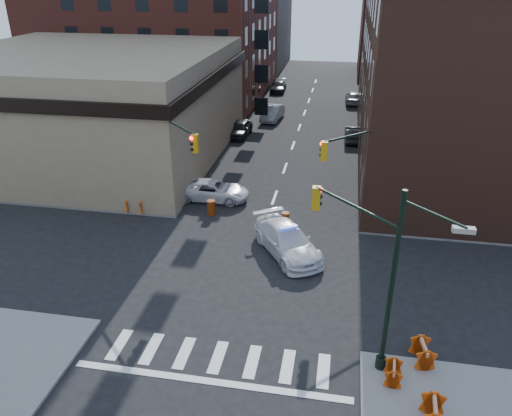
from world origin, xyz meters
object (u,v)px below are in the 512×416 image
at_px(parked_car_wnear, 240,129).
at_px(pedestrian_b, 114,195).
at_px(barricade_se_a, 423,353).
at_px(police_car, 287,241).
at_px(pickup, 214,190).
at_px(pedestrian_a, 173,182).
at_px(barricade_nw_a, 135,205).
at_px(parked_car_wfar, 273,113).
at_px(barrel_road, 285,219).
at_px(parked_car_enear, 353,133).
at_px(barrel_bank, 211,207).

xyz_separation_m(parked_car_wnear, pedestrian_b, (-4.98, -17.99, 0.38)).
bearing_deg(pedestrian_b, barricade_se_a, -60.87).
distance_m(police_car, pickup, 8.98).
bearing_deg(parked_car_wnear, pedestrian_b, -102.68).
height_order(pedestrian_a, barricade_nw_a, pedestrian_a).
bearing_deg(pedestrian_b, parked_car_wfar, 44.09).
xyz_separation_m(pickup, barricade_nw_a, (-4.58, -3.23, -0.06)).
xyz_separation_m(pedestrian_a, pedestrian_b, (-3.16, -3.08, 0.08)).
bearing_deg(parked_car_wnear, barricade_se_a, -61.96).
bearing_deg(barrel_road, pickup, 150.96).
distance_m(parked_car_enear, barrel_bank, 20.25).
relative_size(pickup, barricade_se_a, 3.95).
bearing_deg(parked_car_enear, parked_car_wfar, -35.85).
relative_size(parked_car_wnear, pedestrian_a, 2.46).
distance_m(parked_car_wfar, barricade_se_a, 37.85).
relative_size(parked_car_wnear, barricade_se_a, 3.53).
bearing_deg(parked_car_wnear, barricade_nw_a, -97.62).
relative_size(pedestrian_a, barricade_nw_a, 1.41).
bearing_deg(pickup, parked_car_wnear, 5.02).
bearing_deg(barricade_nw_a, parked_car_wnear, 79.89).
bearing_deg(barrel_road, parked_car_wfar, 100.41).
relative_size(pedestrian_b, barrel_bank, 1.97).
distance_m(parked_car_enear, pedestrian_a, 20.06).
relative_size(parked_car_wnear, barricade_nw_a, 3.46).
bearing_deg(barrel_road, barrel_bank, 172.21).
relative_size(parked_car_wnear, parked_car_enear, 1.04).
xyz_separation_m(police_car, pickup, (-6.12, 6.57, -0.13)).
xyz_separation_m(parked_car_enear, barrel_bank, (-9.32, -17.97, -0.21)).
xyz_separation_m(police_car, pedestrian_b, (-12.33, 3.64, 0.32)).
xyz_separation_m(parked_car_wfar, pedestrian_a, (-4.13, -21.22, 0.27)).
bearing_deg(barrel_bank, pedestrian_a, 144.01).
relative_size(barrel_road, barricade_se_a, 0.71).
relative_size(police_car, barricade_se_a, 4.48).
bearing_deg(barricade_nw_a, pedestrian_b, 169.82).
bearing_deg(police_car, barrel_road, 65.88).
xyz_separation_m(parked_car_enear, barricade_nw_a, (-14.36, -18.81, -0.08)).
distance_m(parked_car_enear, barrel_road, 19.14).
height_order(police_car, pedestrian_b, pedestrian_b).
distance_m(police_car, barrel_bank, 7.05).
relative_size(pedestrian_a, barrel_road, 2.02).
relative_size(parked_car_enear, barricade_se_a, 3.39).
height_order(police_car, barricade_se_a, police_car).
distance_m(pickup, barrel_road, 6.38).
xyz_separation_m(parked_car_wfar, barricade_nw_a, (-5.67, -24.60, -0.15)).
relative_size(pickup, barrel_road, 5.57).
bearing_deg(barrel_road, parked_car_wnear, 110.53).
distance_m(pedestrian_a, pedestrian_b, 4.42).
height_order(police_car, parked_car_wnear, police_car).
relative_size(pickup, pedestrian_a, 2.75).
xyz_separation_m(police_car, barrel_road, (-0.55, 3.48, -0.38)).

